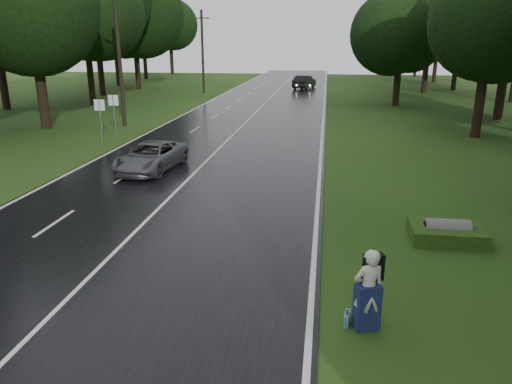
% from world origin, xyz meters
% --- Properties ---
extents(ground, '(160.00, 160.00, 0.00)m').
position_xyz_m(ground, '(0.00, 0.00, 0.00)').
color(ground, '#284715').
rests_on(ground, ground).
extents(road, '(12.00, 140.00, 0.04)m').
position_xyz_m(road, '(0.00, 20.00, 0.02)').
color(road, black).
rests_on(road, ground).
extents(lane_center, '(0.12, 140.00, 0.01)m').
position_xyz_m(lane_center, '(0.00, 20.00, 0.04)').
color(lane_center, silver).
rests_on(lane_center, road).
extents(grey_car, '(2.66, 4.90, 1.31)m').
position_xyz_m(grey_car, '(-2.17, 9.19, 0.69)').
color(grey_car, '#4C4F51').
rests_on(grey_car, road).
extents(far_car, '(2.92, 5.27, 1.64)m').
position_xyz_m(far_car, '(3.11, 51.08, 0.86)').
color(far_car, black).
rests_on(far_car, road).
extents(hitchhiker, '(0.79, 0.76, 1.85)m').
position_xyz_m(hitchhiker, '(7.01, -2.73, 0.86)').
color(hitchhiker, silver).
rests_on(hitchhiker, ground).
extents(suitcase, '(0.17, 0.40, 0.28)m').
position_xyz_m(suitcase, '(6.60, -2.66, 0.14)').
color(suitcase, '#447286').
rests_on(suitcase, ground).
extents(culvert, '(1.34, 0.67, 0.67)m').
position_xyz_m(culvert, '(9.85, 2.54, 0.00)').
color(culvert, slate).
rests_on(culvert, ground).
extents(utility_pole_mid, '(1.80, 0.28, 10.22)m').
position_xyz_m(utility_pole_mid, '(-8.50, 20.93, 0.00)').
color(utility_pole_mid, black).
rests_on(utility_pole_mid, ground).
extents(utility_pole_far, '(1.80, 0.28, 9.32)m').
position_xyz_m(utility_pole_far, '(-8.50, 44.33, 0.00)').
color(utility_pole_far, black).
rests_on(utility_pole_far, ground).
extents(road_sign_a, '(0.64, 0.10, 2.67)m').
position_xyz_m(road_sign_a, '(-7.20, 14.60, 0.00)').
color(road_sign_a, white).
rests_on(road_sign_a, ground).
extents(road_sign_b, '(0.65, 0.10, 2.72)m').
position_xyz_m(road_sign_b, '(-7.20, 16.51, 0.00)').
color(road_sign_b, white).
rests_on(road_sign_b, ground).
extents(tree_left_d, '(8.99, 8.99, 14.04)m').
position_xyz_m(tree_left_d, '(-13.67, 19.29, 0.00)').
color(tree_left_d, black).
rests_on(tree_left_d, ground).
extents(tree_left_e, '(9.72, 9.72, 15.19)m').
position_xyz_m(tree_left_e, '(-16.33, 31.86, 0.00)').
color(tree_left_e, black).
rests_on(tree_left_e, ground).
extents(tree_left_f, '(9.72, 9.72, 15.18)m').
position_xyz_m(tree_left_f, '(-17.97, 47.77, 0.00)').
color(tree_left_f, black).
rests_on(tree_left_f, ground).
extents(tree_right_d, '(8.33, 8.33, 13.02)m').
position_xyz_m(tree_right_d, '(15.60, 20.26, 0.00)').
color(tree_right_d, black).
rests_on(tree_right_d, ground).
extents(tree_right_e, '(7.10, 7.10, 11.09)m').
position_xyz_m(tree_right_e, '(12.52, 35.36, 0.00)').
color(tree_right_e, black).
rests_on(tree_right_e, ground).
extents(tree_right_f, '(10.31, 10.31, 16.11)m').
position_xyz_m(tree_right_f, '(17.35, 47.66, 0.00)').
color(tree_right_f, black).
rests_on(tree_right_f, ground).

